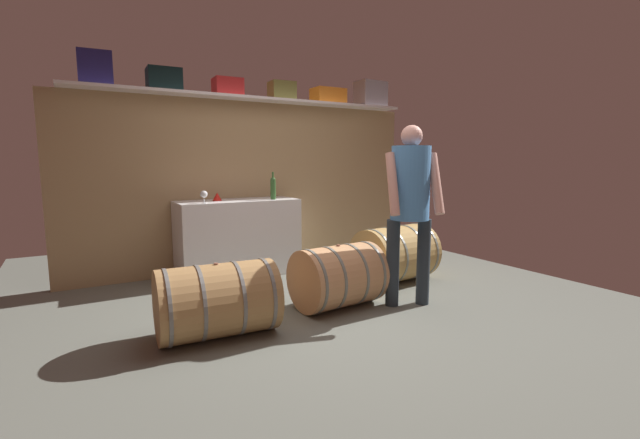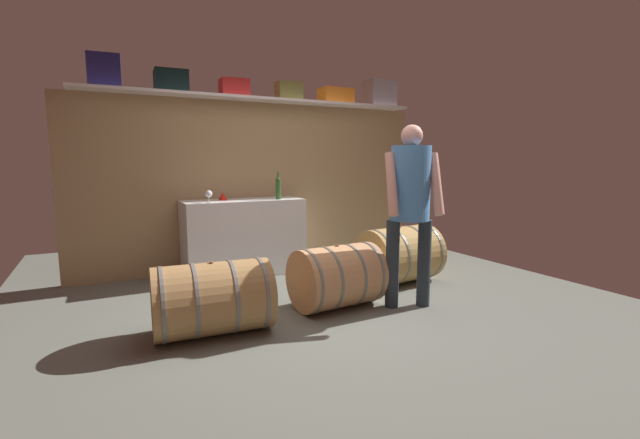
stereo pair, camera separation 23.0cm
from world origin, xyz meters
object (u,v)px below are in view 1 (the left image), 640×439
(toolcase_black, at_px, (164,80))
(wine_barrel_far, at_px, (338,276))
(toolcase_red, at_px, (228,87))
(work_cabinet, at_px, (238,238))
(toolcase_navy, at_px, (95,68))
(wine_barrel_near, at_px, (395,254))
(toolcase_orange, at_px, (328,96))
(red_funnel, at_px, (217,197))
(toolcase_grey, at_px, (371,94))
(toolcase_olive, at_px, (282,91))
(wine_barrel_flank, at_px, (217,300))
(wine_bottle_green, at_px, (273,188))
(wine_glass, at_px, (204,195))
(winemaker_pouring, at_px, (410,197))

(toolcase_black, xyz_separation_m, wine_barrel_far, (1.16, -1.81, -1.98))
(toolcase_red, distance_m, work_cabinet, 1.81)
(toolcase_navy, bearing_deg, toolcase_red, 3.56)
(wine_barrel_near, bearing_deg, toolcase_red, 129.96)
(toolcase_navy, bearing_deg, wine_barrel_far, -41.00)
(work_cabinet, bearing_deg, toolcase_red, 94.86)
(toolcase_orange, xyz_separation_m, red_funnel, (-1.63, -0.15, -1.29))
(toolcase_black, distance_m, toolcase_grey, 2.86)
(toolcase_red, bearing_deg, red_funnel, -143.43)
(toolcase_navy, xyz_separation_m, wine_barrel_near, (2.88, -1.40, -2.01))
(toolcase_orange, bearing_deg, toolcase_olive, -179.05)
(wine_barrel_flank, bearing_deg, wine_barrel_near, 16.98)
(toolcase_orange, relative_size, wine_barrel_far, 0.52)
(wine_bottle_green, distance_m, wine_barrel_near, 1.67)
(toolcase_olive, height_order, toolcase_orange, toolcase_olive)
(toolcase_orange, distance_m, wine_glass, 2.26)
(toolcase_black, height_order, wine_barrel_flank, toolcase_black)
(toolcase_orange, bearing_deg, wine_barrel_far, -117.57)
(work_cabinet, bearing_deg, toolcase_grey, 5.26)
(toolcase_red, bearing_deg, toolcase_orange, 2.10)
(toolcase_red, bearing_deg, toolcase_olive, 2.10)
(work_cabinet, relative_size, wine_glass, 10.22)
(toolcase_orange, height_order, wine_barrel_near, toolcase_orange)
(toolcase_red, xyz_separation_m, work_cabinet, (0.02, -0.19, -1.80))
(work_cabinet, relative_size, wine_barrel_near, 1.52)
(toolcase_black, relative_size, winemaker_pouring, 0.21)
(work_cabinet, height_order, wine_barrel_flank, work_cabinet)
(wine_barrel_far, bearing_deg, wine_barrel_flank, -179.11)
(wine_bottle_green, height_order, winemaker_pouring, winemaker_pouring)
(toolcase_olive, relative_size, red_funnel, 2.84)
(toolcase_olive, height_order, wine_barrel_far, toolcase_olive)
(wine_barrel_near, bearing_deg, wine_glass, 145.63)
(work_cabinet, relative_size, wine_bottle_green, 4.30)
(wine_barrel_far, bearing_deg, toolcase_black, 118.20)
(toolcase_grey, xyz_separation_m, wine_bottle_green, (-1.70, -0.33, -1.28))
(toolcase_olive, height_order, toolcase_grey, toolcase_grey)
(work_cabinet, xyz_separation_m, wine_barrel_near, (1.46, -1.20, -0.14))
(toolcase_navy, relative_size, winemaker_pouring, 0.20)
(toolcase_grey, bearing_deg, toolcase_orange, 175.89)
(work_cabinet, height_order, red_funnel, red_funnel)
(red_funnel, xyz_separation_m, wine_barrel_flank, (-0.56, -1.77, -0.67))
(work_cabinet, distance_m, wine_glass, 0.74)
(toolcase_orange, bearing_deg, red_funnel, -173.83)
(wine_barrel_near, bearing_deg, wine_barrel_far, -165.12)
(toolcase_navy, distance_m, toolcase_red, 1.41)
(red_funnel, xyz_separation_m, winemaker_pouring, (1.26, -1.95, 0.09))
(toolcase_orange, relative_size, toolcase_grey, 1.00)
(toolcase_olive, xyz_separation_m, wine_barrel_far, (-0.29, -1.81, -1.97))
(toolcase_olive, distance_m, wine_bottle_green, 1.29)
(wine_barrel_far, bearing_deg, wine_bottle_green, 85.64)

